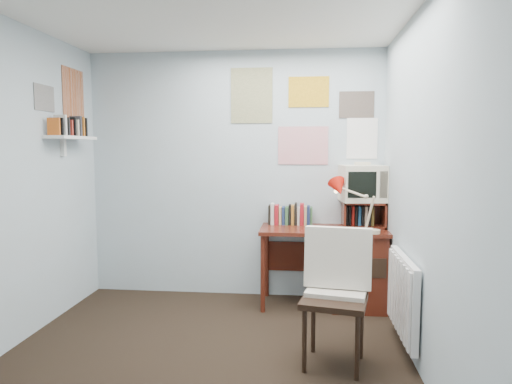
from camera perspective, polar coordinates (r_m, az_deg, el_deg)
ground at (r=3.33m, az=-7.48°, el=-21.79°), size 3.50×3.50×0.00m
back_wall at (r=4.69m, az=-2.72°, el=2.15°), size 3.00×0.02×2.50m
right_wall at (r=3.00m, az=21.31°, el=-0.15°), size 0.02×3.50×2.50m
desk at (r=4.52m, az=11.82°, el=-8.94°), size 1.20×0.55×0.76m
desk_chair at (r=3.31m, az=9.76°, el=-13.25°), size 0.56×0.54×0.93m
desk_lamp at (r=4.22m, az=14.54°, el=-2.09°), size 0.34×0.31×0.44m
tv_riser at (r=4.55m, az=13.28°, el=-2.72°), size 0.40×0.30×0.25m
crt_tv at (r=4.53m, az=13.12°, el=1.27°), size 0.45×0.42×0.38m
book_row at (r=4.58m, az=5.32°, el=-2.72°), size 0.60×0.14×0.22m
radiator at (r=3.68m, az=17.91°, el=-12.25°), size 0.09×0.80×0.60m
wall_shelf at (r=4.50m, az=-22.09°, el=6.32°), size 0.20×0.62×0.24m
posters_back at (r=4.63m, az=5.95°, el=9.51°), size 1.20×0.01×0.90m
posters_left at (r=4.57m, az=-23.33°, el=11.04°), size 0.01×0.70×0.60m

